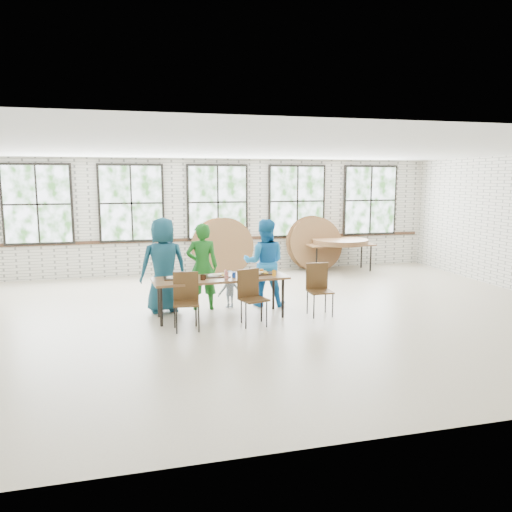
{
  "coord_description": "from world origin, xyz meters",
  "views": [
    {
      "loc": [
        -2.31,
        -8.55,
        2.49
      ],
      "look_at": [
        0.0,
        0.4,
        1.05
      ],
      "focal_mm": 35.0,
      "sensor_mm": 36.0,
      "label": 1
    }
  ],
  "objects_px": {
    "chair_near_left": "(186,296)",
    "chair_near_right": "(251,292)",
    "storage_table": "(340,246)",
    "dining_table": "(220,280)"
  },
  "relations": [
    {
      "from": "chair_near_right",
      "to": "storage_table",
      "type": "relative_size",
      "value": 0.53
    },
    {
      "from": "chair_near_right",
      "to": "chair_near_left",
      "type": "bearing_deg",
      "value": 162.42
    },
    {
      "from": "chair_near_left",
      "to": "chair_near_right",
      "type": "distance_m",
      "value": 1.11
    },
    {
      "from": "chair_near_right",
      "to": "storage_table",
      "type": "xyz_separation_m",
      "value": [
        3.55,
        4.27,
        0.13
      ]
    },
    {
      "from": "chair_near_left",
      "to": "storage_table",
      "type": "xyz_separation_m",
      "value": [
        4.66,
        4.26,
        0.13
      ]
    },
    {
      "from": "dining_table",
      "to": "chair_near_right",
      "type": "bearing_deg",
      "value": -55.87
    },
    {
      "from": "storage_table",
      "to": "chair_near_right",
      "type": "bearing_deg",
      "value": -129.36
    },
    {
      "from": "dining_table",
      "to": "storage_table",
      "type": "bearing_deg",
      "value": 38.96
    },
    {
      "from": "chair_near_right",
      "to": "storage_table",
      "type": "distance_m",
      "value": 5.55
    },
    {
      "from": "dining_table",
      "to": "chair_near_left",
      "type": "height_order",
      "value": "chair_near_left"
    }
  ]
}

